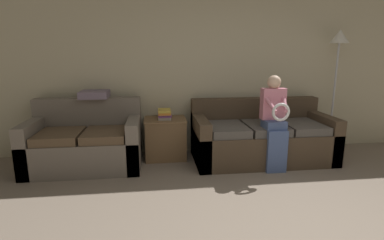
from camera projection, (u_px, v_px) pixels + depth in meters
name	position (u px, v px, depth m)	size (l,w,h in m)	color
wall_back	(229.00, 71.00, 4.70)	(7.55, 0.06, 2.55)	#BCB293
couch_main	(261.00, 138.00, 4.41)	(1.98, 0.96, 0.87)	#473828
couch_side	(86.00, 143.00, 4.13)	(1.49, 0.90, 0.92)	#70665B
child_left_seated	(275.00, 119.00, 3.95)	(0.32, 0.38, 1.26)	#475B8E
side_shelf	(165.00, 138.00, 4.48)	(0.61, 0.53, 0.60)	brown
book_stack	(165.00, 114.00, 4.40)	(0.19, 0.30, 0.14)	gray
floor_lamp	(338.00, 52.00, 4.53)	(0.28, 0.28, 1.89)	#2D2B28
throw_pillow	(95.00, 94.00, 4.29)	(0.39, 0.39, 0.10)	slate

